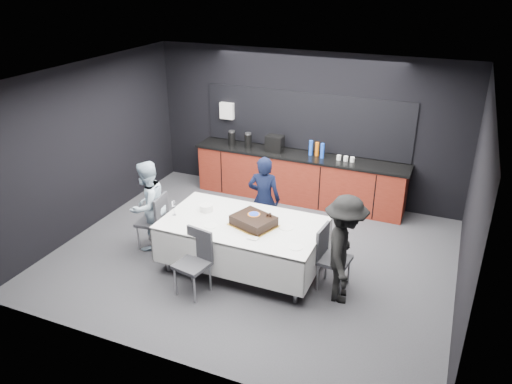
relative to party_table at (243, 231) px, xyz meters
The scene contains 18 objects.
ground 0.76m from the party_table, 90.00° to the left, with size 6.00×6.00×0.00m, color #3E3E42.
room_shell 1.28m from the party_table, 90.00° to the left, with size 6.04×5.04×2.82m.
kitchenette 2.62m from the party_table, 90.35° to the left, with size 4.10×0.64×2.05m.
party_table is the anchor object (origin of this frame).
cake_assembly 0.29m from the party_table, ahead, with size 0.73×0.67×0.18m.
plate_stack 0.70m from the party_table, 169.17° to the left, with size 0.20×0.20×0.10m, color white.
loose_plate_near 0.49m from the party_table, 142.58° to the right, with size 0.19×0.19×0.01m, color white.
loose_plate_right_a 0.66m from the party_table, ahead, with size 0.22×0.22×0.01m, color white.
loose_plate_right_b 1.02m from the party_table, 21.76° to the right, with size 0.19×0.19×0.01m, color white.
loose_plate_far 0.43m from the party_table, 82.30° to the left, with size 0.21×0.21×0.01m, color white.
fork_pile 0.53m from the party_table, 49.99° to the right, with size 0.15×0.09×0.02m, color white.
champagne_flute 1.09m from the party_table, 169.81° to the right, with size 0.06×0.06×0.22m.
chair_left 1.52m from the party_table, behind, with size 0.46×0.46×0.92m.
chair_right 1.30m from the party_table, ahead, with size 0.46×0.46×0.92m.
chair_near 0.85m from the party_table, 115.97° to the right, with size 0.49×0.49×0.92m.
person_center 0.95m from the party_table, 92.75° to the left, with size 0.53×0.35×1.46m, color black.
person_left 1.64m from the party_table, behind, with size 0.71×0.55×1.46m, color #AEC7DB.
person_right 1.55m from the party_table, ahead, with size 0.99×0.57×1.53m, color black.
Camera 1 is at (2.66, -6.21, 4.19)m, focal length 35.00 mm.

